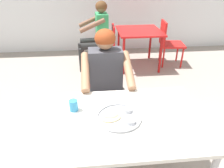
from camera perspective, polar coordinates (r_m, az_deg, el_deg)
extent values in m
cube|color=silver|center=(1.51, 2.58, -10.01)|extent=(1.26, 0.79, 0.03)
cylinder|color=#B2B2B7|center=(2.03, -15.65, -12.66)|extent=(0.04, 0.04, 0.70)
cylinder|color=#B2B2B7|center=(2.13, 16.76, -10.60)|extent=(0.04, 0.04, 0.70)
cylinder|color=#B7BABF|center=(1.50, 1.97, -9.49)|extent=(0.33, 0.33, 0.01)
torus|color=#B7BABF|center=(1.49, 1.98, -9.16)|extent=(0.33, 0.33, 0.01)
cylinder|color=#B2B5BA|center=(1.45, 5.29, -10.39)|extent=(0.07, 0.07, 0.03)
cylinder|color=#B77F23|center=(1.45, 5.30, -10.23)|extent=(0.06, 0.06, 0.01)
cylinder|color=#B2B5BA|center=(1.55, 4.43, -7.30)|extent=(0.07, 0.07, 0.03)
cylinder|color=maroon|center=(1.55, 4.43, -7.14)|extent=(0.06, 0.06, 0.01)
ellipsoid|color=#DBB77A|center=(1.49, -0.26, -9.35)|extent=(0.18, 0.15, 0.01)
ellipsoid|color=tan|center=(1.50, -0.32, -8.76)|extent=(0.11, 0.08, 0.01)
cylinder|color=#338CBF|center=(1.58, -10.74, -5.92)|extent=(0.07, 0.07, 0.09)
cylinder|color=#593319|center=(1.57, -10.83, -5.12)|extent=(0.06, 0.06, 0.02)
cube|color=red|center=(2.31, -1.77, -2.74)|extent=(0.43, 0.41, 0.04)
cube|color=red|center=(2.38, -2.21, 4.18)|extent=(0.41, 0.04, 0.40)
cylinder|color=red|center=(2.33, 2.95, -9.47)|extent=(0.03, 0.03, 0.43)
cylinder|color=red|center=(2.31, -5.70, -10.01)|extent=(0.03, 0.03, 0.43)
cylinder|color=red|center=(2.59, 1.85, -4.97)|extent=(0.03, 0.03, 0.43)
cylinder|color=red|center=(2.58, -5.84, -5.40)|extent=(0.03, 0.03, 0.43)
cylinder|color=#3F3F3F|center=(2.10, 3.51, -13.95)|extent=(0.10, 0.10, 0.46)
cylinder|color=#3F3F3F|center=(2.09, 2.86, -4.75)|extent=(0.12, 0.40, 0.12)
cylinder|color=#3F3F3F|center=(2.08, -4.93, -14.52)|extent=(0.10, 0.10, 0.46)
cylinder|color=#3F3F3F|center=(2.07, -5.41, -5.22)|extent=(0.12, 0.40, 0.12)
cube|color=#3F3F47|center=(2.13, -1.79, 3.45)|extent=(0.34, 0.20, 0.49)
cylinder|color=#996B4C|center=(1.95, 4.62, 4.02)|extent=(0.08, 0.45, 0.25)
cylinder|color=#996B4C|center=(1.92, -7.54, 3.45)|extent=(0.08, 0.45, 0.25)
sphere|color=#996B4C|center=(2.00, -1.95, 12.32)|extent=(0.19, 0.19, 0.19)
ellipsoid|color=maroon|center=(2.00, -1.95, 12.71)|extent=(0.21, 0.20, 0.18)
cube|color=red|center=(3.93, 7.67, 14.56)|extent=(0.79, 0.84, 0.03)
cylinder|color=#A31414|center=(3.64, 3.28, 7.68)|extent=(0.04, 0.04, 0.68)
cylinder|color=#A31414|center=(3.80, 13.49, 7.84)|extent=(0.04, 0.04, 0.68)
cylinder|color=#A31414|center=(4.31, 1.86, 11.16)|extent=(0.04, 0.04, 0.68)
cylinder|color=#A31414|center=(4.44, 10.68, 11.24)|extent=(0.04, 0.04, 0.68)
cube|color=red|center=(3.88, -2.30, 10.61)|extent=(0.40, 0.41, 0.04)
cube|color=red|center=(3.83, 0.37, 13.49)|extent=(0.05, 0.38, 0.36)
cylinder|color=red|center=(3.81, -4.47, 6.53)|extent=(0.03, 0.03, 0.42)
cylinder|color=red|center=(4.11, -4.45, 8.23)|extent=(0.03, 0.03, 0.42)
cylinder|color=red|center=(3.82, 0.14, 6.66)|extent=(0.03, 0.03, 0.42)
cylinder|color=red|center=(4.11, -0.15, 8.35)|extent=(0.03, 0.03, 0.42)
cube|color=red|center=(4.22, 16.53, 10.61)|extent=(0.49, 0.48, 0.04)
cube|color=red|center=(4.10, 14.15, 13.84)|extent=(0.08, 0.41, 0.43)
cylinder|color=red|center=(4.49, 17.86, 8.60)|extent=(0.03, 0.03, 0.40)
cylinder|color=red|center=(4.18, 19.06, 6.89)|extent=(0.03, 0.03, 0.40)
cylinder|color=red|center=(4.40, 13.33, 8.82)|extent=(0.03, 0.03, 0.40)
cylinder|color=red|center=(4.08, 14.22, 7.10)|extent=(0.03, 0.03, 0.40)
cylinder|color=black|center=(3.82, -8.47, 6.58)|extent=(0.10, 0.10, 0.45)
cylinder|color=black|center=(3.73, -5.66, 10.58)|extent=(0.41, 0.15, 0.12)
cylinder|color=black|center=(4.10, -8.64, 8.15)|extent=(0.10, 0.10, 0.45)
cylinder|color=black|center=(4.02, -6.01, 11.91)|extent=(0.41, 0.15, 0.12)
cube|color=#339959|center=(3.82, -2.95, 15.28)|extent=(0.22, 0.35, 0.53)
cylinder|color=brown|center=(3.58, -5.55, 16.01)|extent=(0.46, 0.11, 0.25)
cylinder|color=brown|center=(3.98, -6.06, 17.31)|extent=(0.46, 0.11, 0.25)
sphere|color=brown|center=(3.75, -3.10, 20.74)|extent=(0.19, 0.19, 0.19)
ellipsoid|color=brown|center=(3.75, -3.10, 20.95)|extent=(0.21, 0.20, 0.18)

